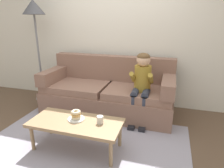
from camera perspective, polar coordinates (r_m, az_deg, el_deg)
The scene contains 13 objects.
ground at distance 2.91m, azimuth -5.78°, elevation -14.69°, with size 10.00×10.00×0.00m, color brown.
wall_back at distance 3.77m, azimuth 1.92°, elevation 15.54°, with size 8.00×0.10×2.80m, color silver.
area_rug at distance 2.72m, azimuth -7.88°, elevation -17.28°, with size 2.64×1.76×0.01m, color #9993A3.
couch at distance 3.48m, azimuth -1.17°, elevation -2.55°, with size 2.23×0.90×0.95m.
coffee_table at distance 2.51m, azimuth -10.40°, elevation -11.43°, with size 1.14×0.51×0.39m.
person_child at distance 3.05m, azimuth 8.62°, elevation 0.73°, with size 0.34×0.58×1.10m.
plate at distance 2.53m, azimuth -10.34°, elevation -9.95°, with size 0.21×0.21×0.01m, color white.
donut at distance 2.52m, azimuth -10.38°, elevation -9.45°, with size 0.12×0.12×0.04m, color beige.
donut_second at distance 2.50m, azimuth -10.42°, elevation -8.72°, with size 0.12×0.12×0.04m, color tan.
donut_third at distance 2.49m, azimuth -10.47°, elevation -7.98°, with size 0.12×0.12×0.04m, color beige.
mug at distance 2.40m, azimuth -3.48°, elevation -10.29°, with size 0.08×0.08×0.09m, color silver.
toy_controller at distance 3.20m, azimuth -15.99°, elevation -11.51°, with size 0.23×0.09×0.05m.
floor_lamp at distance 4.07m, azimuth -21.66°, elevation 18.11°, with size 0.41×0.41×1.92m.
Camera 1 is at (0.97, -2.24, 1.58)m, focal length 31.50 mm.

